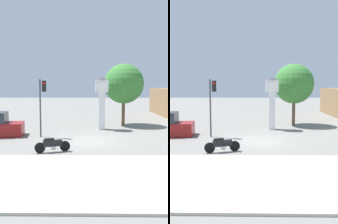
# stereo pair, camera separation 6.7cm
# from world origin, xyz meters

# --- Properties ---
(ground_plane) EXTENTS (120.00, 120.00, 0.00)m
(ground_plane) POSITION_xyz_m (0.00, 0.00, 0.00)
(ground_plane) COLOR slate
(sidewalk_strip) EXTENTS (36.00, 6.00, 0.10)m
(sidewalk_strip) POSITION_xyz_m (0.00, -6.97, 0.05)
(sidewalk_strip) COLOR #BCB7A8
(sidewalk_strip) RESTS_ON ground_plane
(motorcycle) EXTENTS (1.97, 0.76, 0.90)m
(motorcycle) POSITION_xyz_m (-2.13, -2.97, 0.43)
(motorcycle) COLOR black
(motorcycle) RESTS_ON ground_plane
(clock_tower) EXTENTS (1.25, 1.25, 4.45)m
(clock_tower) POSITION_xyz_m (1.07, 4.54, 2.97)
(clock_tower) COLOR white
(clock_tower) RESTS_ON ground_plane
(traffic_light) EXTENTS (0.50, 0.35, 4.23)m
(traffic_light) POSITION_xyz_m (-3.45, 1.25, 2.91)
(traffic_light) COLOR #47474C
(traffic_light) RESTS_ON ground_plane
(street_tree) EXTENTS (3.75, 3.75, 5.81)m
(street_tree) POSITION_xyz_m (3.27, 6.91, 3.92)
(street_tree) COLOR brown
(street_tree) RESTS_ON ground_plane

